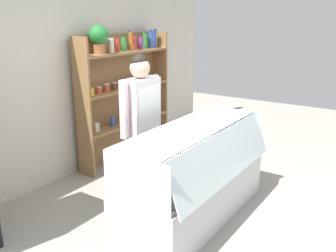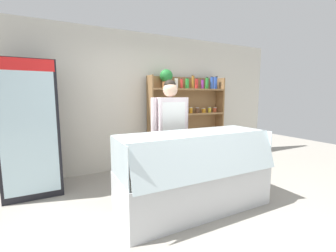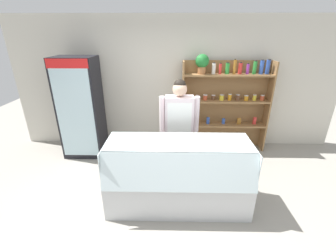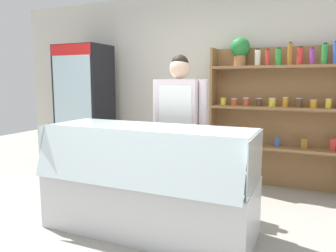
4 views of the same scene
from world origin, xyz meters
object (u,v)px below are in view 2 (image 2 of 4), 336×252
(drinks_fridge, at_px, (31,129))
(shop_clerk, at_px, (170,125))
(deli_display_case, at_px, (194,185))
(shelving_unit, at_px, (185,112))

(drinks_fridge, xyz_separation_m, shop_clerk, (1.91, -0.77, 0.04))
(drinks_fridge, distance_m, shop_clerk, 2.06)
(drinks_fridge, distance_m, deli_display_case, 2.49)
(drinks_fridge, relative_size, deli_display_case, 0.99)
(shelving_unit, relative_size, deli_display_case, 1.00)
(drinks_fridge, height_order, shop_clerk, drinks_fridge)
(drinks_fridge, bearing_deg, deli_display_case, -38.45)
(deli_display_case, bearing_deg, drinks_fridge, 141.55)
(deli_display_case, relative_size, shop_clerk, 1.16)
(drinks_fridge, relative_size, shop_clerk, 1.15)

